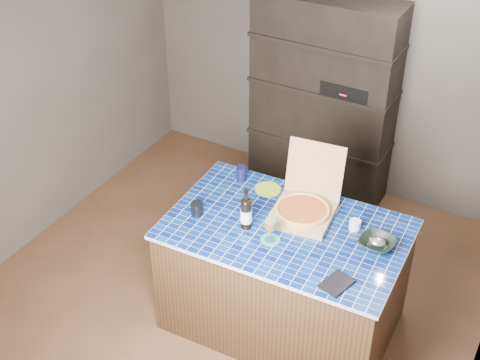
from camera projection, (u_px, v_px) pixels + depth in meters
The scene contains 14 objects.
room at pixel (232, 149), 4.35m from camera, with size 3.50×3.50×3.50m.
shelving_unit at pixel (323, 100), 5.64m from camera, with size 1.20×0.41×1.80m.
kitchen_island at pixel (284, 276), 4.56m from camera, with size 1.58×1.03×0.85m.
pizza_box at pixel (304, 207), 4.40m from camera, with size 0.44×0.52×0.43m.
mead_bottle at pixel (246, 213), 4.26m from camera, with size 0.08×0.08×0.29m.
teal_trivet at pixel (270, 240), 4.21m from camera, with size 0.13×0.13×0.01m, color teal.
wine_glass at pixel (271, 224), 4.14m from camera, with size 0.08×0.08×0.18m.
tumbler at pixel (197, 208), 4.41m from camera, with size 0.08×0.08×0.09m, color black.
dvd_case at pixel (337, 283), 3.88m from camera, with size 0.14×0.19×0.02m, color black.
bowl at pixel (377, 243), 4.15m from camera, with size 0.22×0.22×0.05m, color black.
foil_contents at pixel (377, 241), 4.14m from camera, with size 0.11×0.09×0.05m, color #B4B5C0.
white_jar at pixel (355, 225), 4.29m from camera, with size 0.07×0.07×0.06m, color white.
navy_cup at pixel (241, 173), 4.73m from camera, with size 0.07×0.07×0.11m, color black.
green_trivet at pixel (268, 189), 4.67m from camera, with size 0.18×0.18×0.01m, color #92AB24.
Camera 1 is at (1.84, -3.19, 3.56)m, focal length 50.00 mm.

